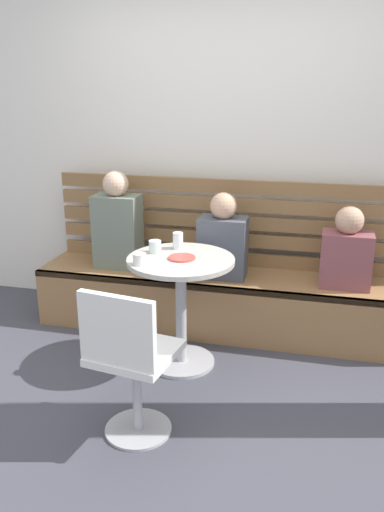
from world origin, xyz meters
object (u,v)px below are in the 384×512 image
at_px(person_adult, 117,225).
at_px(person_child_left, 223,240).
at_px(cafe_table, 181,291).
at_px(cup_ceramic_white, 140,259).
at_px(cup_water_clear, 178,241).
at_px(booth_bench, 218,302).
at_px(plate_small, 182,258).
at_px(cup_glass_short, 155,247).
at_px(white_chair, 129,359).
at_px(person_child_middle, 346,252).

relative_size(person_adult, person_child_left, 1.18).
xyz_separation_m(cafe_table, cup_ceramic_white, (-0.21, -0.18, 0.26)).
distance_m(cup_water_clear, cup_ceramic_white, 0.39).
xyz_separation_m(cafe_table, person_child_left, (0.17, 0.53, 0.19)).
bearing_deg(person_adult, cafe_table, -41.44).
bearing_deg(person_adult, booth_bench, -0.25).
relative_size(person_child_left, cup_water_clear, 5.63).
height_order(booth_bench, cafe_table, cafe_table).
bearing_deg(booth_bench, plate_small, -102.02).
bearing_deg(person_child_left, cup_glass_short, -127.69).
height_order(white_chair, cup_ceramic_white, white_chair).
distance_m(cafe_table, cup_water_clear, 0.34).
height_order(white_chair, person_child_left, person_child_left).
distance_m(cafe_table, plate_small, 0.23).
height_order(booth_bench, person_child_left, person_child_left).
relative_size(white_chair, cup_ceramic_white, 10.63).
bearing_deg(cup_glass_short, person_adult, 132.38).
height_order(white_chair, cup_glass_short, white_chair).
distance_m(person_child_middle, cup_ceramic_white, 1.43).
relative_size(cafe_table, person_child_middle, 1.31).
relative_size(booth_bench, person_child_left, 4.36).
relative_size(person_adult, cup_ceramic_white, 9.16).
bearing_deg(cup_glass_short, person_child_middle, 21.48).
height_order(cafe_table, person_child_left, person_child_left).
xyz_separation_m(person_child_left, cup_glass_short, (-0.36, -0.46, 0.07)).
bearing_deg(cup_glass_short, cafe_table, -20.42).
height_order(white_chair, person_adult, person_adult).
distance_m(person_child_left, cup_water_clear, 0.43).
xyz_separation_m(cafe_table, person_adult, (-0.64, 0.57, 0.25)).
bearing_deg(person_adult, cup_ceramic_white, -59.71).
distance_m(cafe_table, person_child_left, 0.59).
relative_size(cafe_table, person_adult, 1.01).
bearing_deg(cup_water_clear, white_chair, -89.01).
bearing_deg(white_chair, cafe_table, 86.42).
bearing_deg(person_child_left, person_adult, 177.55).
bearing_deg(booth_bench, person_child_left, -40.93).
relative_size(person_child_middle, cup_water_clear, 5.13).
bearing_deg(cup_glass_short, person_child_left, 52.31).
bearing_deg(white_chair, person_adult, 113.24).
bearing_deg(cup_water_clear, plate_small, -68.12).
bearing_deg(person_child_middle, plate_small, -151.23).
height_order(cafe_table, cup_ceramic_white, cup_ceramic_white).
height_order(person_adult, person_child_left, person_adult).
relative_size(cup_water_clear, cup_ceramic_white, 1.38).
bearing_deg(cup_water_clear, cup_ceramic_white, -110.82).
distance_m(booth_bench, cafe_table, 0.65).
relative_size(cup_ceramic_white, cup_glass_short, 1.00).
height_order(person_adult, plate_small, person_adult).
bearing_deg(cup_ceramic_white, white_chair, -76.13).
relative_size(white_chair, cup_water_clear, 7.73).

